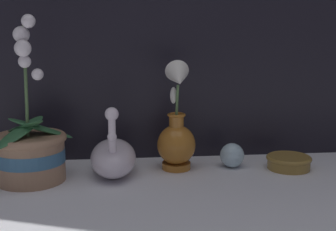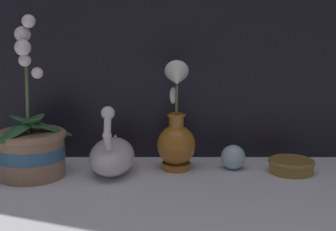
# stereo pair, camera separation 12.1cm
# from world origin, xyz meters

# --- Properties ---
(ground_plane) EXTENTS (2.80, 2.80, 0.00)m
(ground_plane) POSITION_xyz_m (0.00, 0.00, 0.00)
(ground_plane) COLOR white
(orchid_potted_plant) EXTENTS (0.21, 0.23, 0.41)m
(orchid_potted_plant) POSITION_xyz_m (-0.33, 0.12, 0.08)
(orchid_potted_plant) COLOR #9E7556
(orchid_potted_plant) RESTS_ON ground_plane
(swan_figurine) EXTENTS (0.12, 0.21, 0.19)m
(swan_figurine) POSITION_xyz_m (-0.12, 0.14, 0.05)
(swan_figurine) COLOR white
(swan_figurine) RESTS_ON ground_plane
(blue_vase) EXTENTS (0.10, 0.14, 0.30)m
(blue_vase) POSITION_xyz_m (0.05, 0.17, 0.10)
(blue_vase) COLOR #B26B23
(blue_vase) RESTS_ON ground_plane
(glass_sphere) EXTENTS (0.07, 0.07, 0.07)m
(glass_sphere) POSITION_xyz_m (0.20, 0.18, 0.03)
(glass_sphere) COLOR silver
(glass_sphere) RESTS_ON ground_plane
(amber_dish) EXTENTS (0.12, 0.12, 0.04)m
(amber_dish) POSITION_xyz_m (0.36, 0.15, 0.02)
(amber_dish) COLOR olive
(amber_dish) RESTS_ON ground_plane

